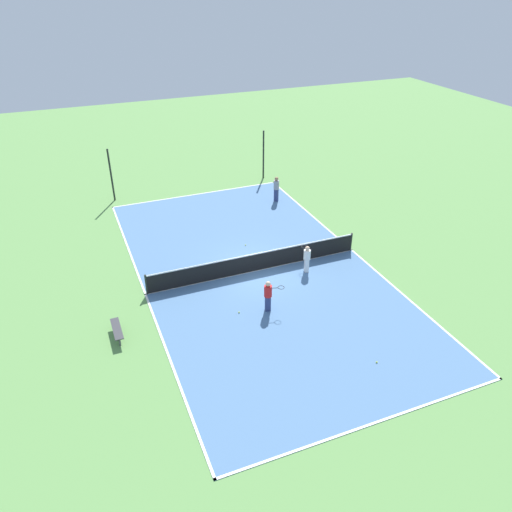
{
  "coord_description": "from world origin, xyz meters",
  "views": [
    {
      "loc": [
        -8.32,
        -20.49,
        13.82
      ],
      "look_at": [
        0.0,
        0.0,
        0.9
      ],
      "focal_mm": 35.0,
      "sensor_mm": 36.0,
      "label": 1
    }
  ],
  "objects_px": {
    "player_far_white": "(307,257)",
    "player_baseline_gray": "(276,187)",
    "tennis_ball_midcourt": "(377,362)",
    "tennis_ball_near_net": "(239,312)",
    "tennis_ball_left_sideline": "(245,245)",
    "fence_post_back_left": "(111,175)",
    "player_coach_red": "(268,294)",
    "tennis_net": "(256,261)",
    "fence_post_back_right": "(263,155)",
    "bench": "(117,329)"
  },
  "relations": [
    {
      "from": "tennis_net",
      "to": "player_baseline_gray",
      "type": "distance_m",
      "value": 9.03
    },
    {
      "from": "tennis_net",
      "to": "tennis_ball_near_net",
      "type": "xyz_separation_m",
      "value": [
        -2.1,
        -3.11,
        -0.52
      ]
    },
    {
      "from": "bench",
      "to": "player_baseline_gray",
      "type": "height_order",
      "value": "player_baseline_gray"
    },
    {
      "from": "tennis_ball_left_sideline",
      "to": "bench",
      "type": "bearing_deg",
      "value": -145.72
    },
    {
      "from": "player_coach_red",
      "to": "fence_post_back_left",
      "type": "xyz_separation_m",
      "value": [
        -4.69,
        15.46,
        0.87
      ]
    },
    {
      "from": "fence_post_back_right",
      "to": "fence_post_back_left",
      "type": "bearing_deg",
      "value": 180.0
    },
    {
      "from": "player_coach_red",
      "to": "fence_post_back_left",
      "type": "relative_size",
      "value": 0.44
    },
    {
      "from": "tennis_ball_near_net",
      "to": "tennis_ball_left_sideline",
      "type": "distance_m",
      "value": 6.37
    },
    {
      "from": "player_far_white",
      "to": "tennis_ball_near_net",
      "type": "bearing_deg",
      "value": 126.22
    },
    {
      "from": "player_baseline_gray",
      "to": "tennis_ball_midcourt",
      "type": "relative_size",
      "value": 25.23
    },
    {
      "from": "player_baseline_gray",
      "to": "tennis_ball_midcourt",
      "type": "xyz_separation_m",
      "value": [
        -2.76,
        -16.06,
        -0.95
      ]
    },
    {
      "from": "player_far_white",
      "to": "tennis_ball_midcourt",
      "type": "relative_size",
      "value": 21.98
    },
    {
      "from": "player_coach_red",
      "to": "tennis_ball_near_net",
      "type": "distance_m",
      "value": 1.6
    },
    {
      "from": "fence_post_back_right",
      "to": "tennis_ball_left_sideline",
      "type": "bearing_deg",
      "value": -118.31
    },
    {
      "from": "tennis_net",
      "to": "tennis_ball_left_sideline",
      "type": "height_order",
      "value": "tennis_net"
    },
    {
      "from": "bench",
      "to": "fence_post_back_right",
      "type": "xyz_separation_m",
      "value": [
        12.99,
        14.76,
        1.41
      ]
    },
    {
      "from": "player_coach_red",
      "to": "tennis_ball_midcourt",
      "type": "height_order",
      "value": "player_coach_red"
    },
    {
      "from": "player_coach_red",
      "to": "player_baseline_gray",
      "type": "relative_size",
      "value": 0.92
    },
    {
      "from": "tennis_net",
      "to": "tennis_ball_midcourt",
      "type": "xyz_separation_m",
      "value": [
        1.86,
        -8.31,
        -0.52
      ]
    },
    {
      "from": "player_baseline_gray",
      "to": "fence_post_back_left",
      "type": "relative_size",
      "value": 0.48
    },
    {
      "from": "fence_post_back_left",
      "to": "player_coach_red",
      "type": "bearing_deg",
      "value": -73.12
    },
    {
      "from": "player_far_white",
      "to": "tennis_ball_midcourt",
      "type": "height_order",
      "value": "player_far_white"
    },
    {
      "from": "player_baseline_gray",
      "to": "tennis_ball_near_net",
      "type": "bearing_deg",
      "value": 112.29
    },
    {
      "from": "player_far_white",
      "to": "fence_post_back_left",
      "type": "xyz_separation_m",
      "value": [
        -7.87,
        13.1,
        0.92
      ]
    },
    {
      "from": "bench",
      "to": "tennis_ball_near_net",
      "type": "xyz_separation_m",
      "value": [
        5.41,
        -0.4,
        -0.33
      ]
    },
    {
      "from": "tennis_net",
      "to": "fence_post_back_left",
      "type": "distance_m",
      "value": 13.29
    },
    {
      "from": "bench",
      "to": "player_baseline_gray",
      "type": "relative_size",
      "value": 0.91
    },
    {
      "from": "tennis_ball_left_sideline",
      "to": "tennis_ball_midcourt",
      "type": "bearing_deg",
      "value": -82.75
    },
    {
      "from": "tennis_ball_near_net",
      "to": "fence_post_back_left",
      "type": "distance_m",
      "value": 15.63
    },
    {
      "from": "bench",
      "to": "tennis_ball_midcourt",
      "type": "relative_size",
      "value": 23.01
    },
    {
      "from": "tennis_net",
      "to": "player_coach_red",
      "type": "bearing_deg",
      "value": -103.0
    },
    {
      "from": "tennis_ball_near_net",
      "to": "fence_post_back_right",
      "type": "relative_size",
      "value": 0.02
    },
    {
      "from": "tennis_net",
      "to": "player_baseline_gray",
      "type": "xyz_separation_m",
      "value": [
        4.61,
        7.75,
        0.43
      ]
    },
    {
      "from": "player_coach_red",
      "to": "tennis_ball_midcourt",
      "type": "distance_m",
      "value": 5.63
    },
    {
      "from": "player_baseline_gray",
      "to": "tennis_ball_near_net",
      "type": "xyz_separation_m",
      "value": [
        -6.72,
        -10.86,
        -0.95
      ]
    },
    {
      "from": "tennis_ball_midcourt",
      "to": "tennis_ball_near_net",
      "type": "distance_m",
      "value": 6.54
    },
    {
      "from": "player_far_white",
      "to": "player_baseline_gray",
      "type": "xyz_separation_m",
      "value": [
        2.22,
        8.81,
        0.14
      ]
    },
    {
      "from": "player_baseline_gray",
      "to": "bench",
      "type": "bearing_deg",
      "value": 94.82
    },
    {
      "from": "tennis_net",
      "to": "tennis_ball_midcourt",
      "type": "distance_m",
      "value": 8.53
    },
    {
      "from": "bench",
      "to": "player_baseline_gray",
      "type": "distance_m",
      "value": 16.03
    },
    {
      "from": "player_far_white",
      "to": "fence_post_back_left",
      "type": "height_order",
      "value": "fence_post_back_left"
    },
    {
      "from": "bench",
      "to": "tennis_ball_left_sideline",
      "type": "distance_m",
      "value": 9.65
    },
    {
      "from": "player_far_white",
      "to": "tennis_ball_near_net",
      "type": "height_order",
      "value": "player_far_white"
    },
    {
      "from": "player_baseline_gray",
      "to": "tennis_ball_left_sideline",
      "type": "xyz_separation_m",
      "value": [
        -4.16,
        -5.04,
        -0.95
      ]
    },
    {
      "from": "tennis_net",
      "to": "tennis_ball_left_sideline",
      "type": "relative_size",
      "value": 168.91
    },
    {
      "from": "tennis_net",
      "to": "bench",
      "type": "xyz_separation_m",
      "value": [
        -7.51,
        -2.72,
        -0.19
      ]
    },
    {
      "from": "fence_post_back_right",
      "to": "player_far_white",
      "type": "bearing_deg",
      "value": -103.27
    },
    {
      "from": "player_coach_red",
      "to": "tennis_ball_left_sideline",
      "type": "relative_size",
      "value": 23.17
    },
    {
      "from": "tennis_ball_midcourt",
      "to": "tennis_ball_left_sideline",
      "type": "height_order",
      "value": "same"
    },
    {
      "from": "tennis_ball_left_sideline",
      "to": "fence_post_back_left",
      "type": "bearing_deg",
      "value": 122.46
    }
  ]
}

